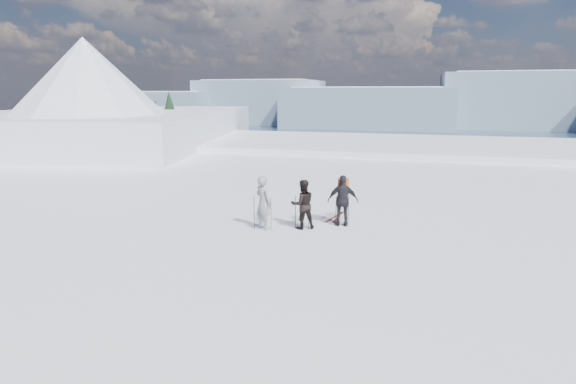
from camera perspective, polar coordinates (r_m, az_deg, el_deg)
name	(u,v)px	position (r m, az deg, el deg)	size (l,w,h in m)	color
lake_basin	(381,215)	(43.52, 11.68, -2.91)	(820.00, 820.00, 71.62)	white
far_mountain_range	(441,104)	(467.65, 18.87, 10.54)	(770.00, 110.00, 53.00)	slate
near_ridge	(129,172)	(51.04, -19.52, 2.37)	(31.37, 35.68, 25.62)	white
skier_grey	(263,203)	(16.52, -3.16, -1.36)	(0.73, 0.48, 2.01)	gray
skier_dark	(303,204)	(16.59, 1.87, -1.57)	(0.90, 0.70, 1.85)	black
skier_pack	(343,201)	(17.01, 6.99, -1.12)	(1.15, 0.48, 1.96)	black
backpack	(344,167)	(17.00, 7.09, 3.20)	(0.42, 0.23, 0.56)	orange
ski_poles	(303,212)	(16.67, 1.87, -2.56)	(3.34, 1.28, 1.37)	black
skis_loose	(337,217)	(18.37, 6.18, -3.17)	(0.52, 1.70, 0.03)	black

